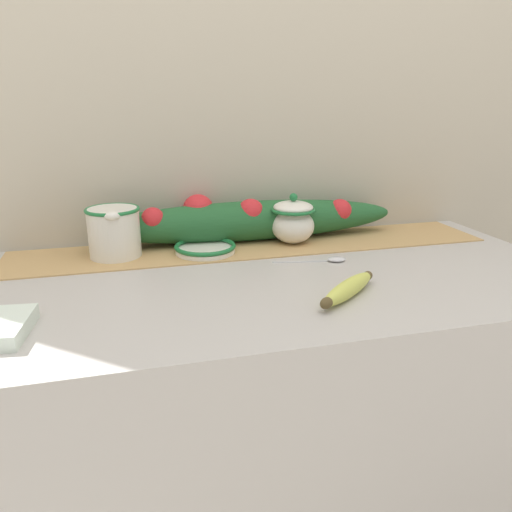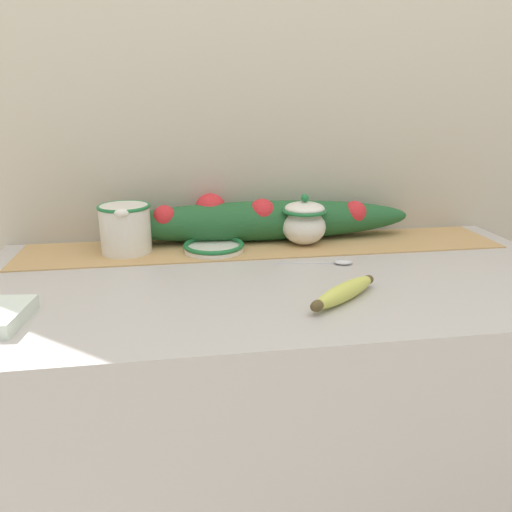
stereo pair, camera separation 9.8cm
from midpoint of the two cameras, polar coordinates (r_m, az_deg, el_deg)
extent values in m
cube|color=#B7B2AD|center=(1.26, 5.01, -22.45)|extent=(1.25, 0.63, 0.93)
cube|color=#B7AD99|center=(1.29, 2.24, 14.31)|extent=(2.05, 0.04, 2.40)
cube|color=tan|center=(1.21, 3.29, 1.10)|extent=(1.15, 0.20, 0.00)
cylinder|color=white|center=(1.17, -12.41, 3.02)|extent=(0.11, 0.11, 0.11)
torus|color=#1E7038|center=(1.16, -12.58, 5.52)|extent=(0.12, 0.12, 0.01)
torus|color=white|center=(1.24, -12.28, 4.22)|extent=(0.06, 0.01, 0.06)
ellipsoid|color=white|center=(1.11, -12.71, 4.81)|extent=(0.03, 0.03, 0.02)
ellipsoid|color=white|center=(1.23, 7.79, 3.26)|extent=(0.11, 0.11, 0.08)
torus|color=#1E7038|center=(1.22, 7.87, 5.10)|extent=(0.11, 0.11, 0.01)
ellipsoid|color=white|center=(1.22, 7.88, 5.40)|extent=(0.10, 0.10, 0.03)
sphere|color=#1E7038|center=(1.21, 7.93, 6.55)|extent=(0.02, 0.02, 0.02)
cylinder|color=white|center=(1.17, -2.47, 0.78)|extent=(0.14, 0.14, 0.01)
torus|color=#1E7038|center=(1.17, -2.47, 1.25)|extent=(0.14, 0.14, 0.01)
ellipsoid|color=#CCD156|center=(0.91, 13.14, -4.07)|extent=(0.16, 0.14, 0.03)
ellipsoid|color=brown|center=(0.84, 10.33, -5.69)|extent=(0.04, 0.03, 0.02)
ellipsoid|color=brown|center=(0.98, 15.54, -2.68)|extent=(0.03, 0.03, 0.02)
cube|color=silver|center=(1.10, 8.21, -0.86)|extent=(0.12, 0.03, 0.00)
ellipsoid|color=silver|center=(1.11, 12.42, -0.71)|extent=(0.05, 0.04, 0.01)
ellipsoid|color=#235B2D|center=(1.25, 2.83, 4.01)|extent=(0.77, 0.11, 0.10)
sphere|color=red|center=(1.20, -8.15, 4.44)|extent=(0.06, 0.06, 0.06)
sphere|color=red|center=(1.24, -2.98, 5.38)|extent=(0.08, 0.08, 0.08)
sphere|color=red|center=(1.23, 2.99, 4.96)|extent=(0.07, 0.07, 0.07)
sphere|color=red|center=(1.29, 9.12, 4.71)|extent=(0.06, 0.06, 0.06)
sphere|color=red|center=(1.30, 13.31, 4.75)|extent=(0.06, 0.06, 0.06)
camera|label=1|loc=(0.05, -87.14, 0.91)|focal=35.00mm
camera|label=2|loc=(0.05, 92.86, -0.91)|focal=35.00mm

